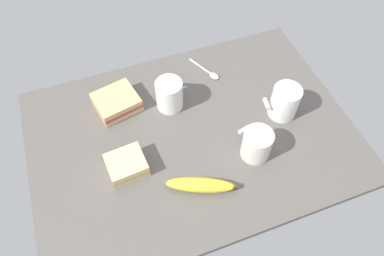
{
  "coord_description": "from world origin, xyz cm",
  "views": [
    {
      "loc": [
        19.43,
        52.77,
        86.09
      ],
      "look_at": [
        0.0,
        0.0,
        5.0
      ],
      "focal_mm": 33.46,
      "sensor_mm": 36.0,
      "label": 1
    }
  ],
  "objects_px": {
    "coffee_mug_milky": "(257,144)",
    "coffee_mug_spare": "(285,102)",
    "coffee_mug_black": "(169,94)",
    "spoon": "(208,72)",
    "sandwich_side": "(117,102)",
    "banana": "(201,185)",
    "sandwich_main": "(127,165)"
  },
  "relations": [
    {
      "from": "sandwich_main",
      "to": "sandwich_side",
      "type": "bearing_deg",
      "value": -96.53
    },
    {
      "from": "coffee_mug_milky",
      "to": "banana",
      "type": "xyz_separation_m",
      "value": [
        0.18,
        0.05,
        -0.03
      ]
    },
    {
      "from": "banana",
      "to": "spoon",
      "type": "bearing_deg",
      "value": -114.58
    },
    {
      "from": "coffee_mug_spare",
      "to": "spoon",
      "type": "relative_size",
      "value": 0.85
    },
    {
      "from": "coffee_mug_spare",
      "to": "spoon",
      "type": "distance_m",
      "value": 0.27
    },
    {
      "from": "coffee_mug_black",
      "to": "banana",
      "type": "relative_size",
      "value": 0.57
    },
    {
      "from": "coffee_mug_black",
      "to": "spoon",
      "type": "relative_size",
      "value": 0.84
    },
    {
      "from": "coffee_mug_black",
      "to": "coffee_mug_milky",
      "type": "distance_m",
      "value": 0.29
    },
    {
      "from": "sandwich_main",
      "to": "spoon",
      "type": "distance_m",
      "value": 0.41
    },
    {
      "from": "sandwich_main",
      "to": "spoon",
      "type": "relative_size",
      "value": 0.87
    },
    {
      "from": "sandwich_side",
      "to": "banana",
      "type": "xyz_separation_m",
      "value": [
        -0.14,
        0.33,
        -0.0
      ]
    },
    {
      "from": "coffee_mug_milky",
      "to": "sandwich_main",
      "type": "bearing_deg",
      "value": -11.85
    },
    {
      "from": "coffee_mug_milky",
      "to": "spoon",
      "type": "height_order",
      "value": "coffee_mug_milky"
    },
    {
      "from": "coffee_mug_milky",
      "to": "coffee_mug_black",
      "type": "bearing_deg",
      "value": -55.67
    },
    {
      "from": "coffee_mug_black",
      "to": "coffee_mug_spare",
      "type": "relative_size",
      "value": 0.98
    },
    {
      "from": "coffee_mug_milky",
      "to": "coffee_mug_spare",
      "type": "xyz_separation_m",
      "value": [
        -0.13,
        -0.1,
        0.01
      ]
    },
    {
      "from": "coffee_mug_spare",
      "to": "sandwich_side",
      "type": "distance_m",
      "value": 0.49
    },
    {
      "from": "sandwich_side",
      "to": "coffee_mug_milky",
      "type": "bearing_deg",
      "value": 137.53
    },
    {
      "from": "coffee_mug_black",
      "to": "spoon",
      "type": "height_order",
      "value": "coffee_mug_black"
    },
    {
      "from": "coffee_mug_milky",
      "to": "sandwich_side",
      "type": "bearing_deg",
      "value": -42.47
    },
    {
      "from": "coffee_mug_black",
      "to": "banana",
      "type": "xyz_separation_m",
      "value": [
        0.01,
        0.29,
        -0.03
      ]
    },
    {
      "from": "coffee_mug_spare",
      "to": "sandwich_side",
      "type": "relative_size",
      "value": 0.73
    },
    {
      "from": "coffee_mug_milky",
      "to": "coffee_mug_spare",
      "type": "distance_m",
      "value": 0.17
    },
    {
      "from": "coffee_mug_black",
      "to": "sandwich_main",
      "type": "height_order",
      "value": "coffee_mug_black"
    },
    {
      "from": "sandwich_side",
      "to": "banana",
      "type": "bearing_deg",
      "value": 112.27
    },
    {
      "from": "coffee_mug_black",
      "to": "sandwich_side",
      "type": "bearing_deg",
      "value": -17.52
    },
    {
      "from": "coffee_mug_spare",
      "to": "sandwich_main",
      "type": "distance_m",
      "value": 0.47
    },
    {
      "from": "coffee_mug_milky",
      "to": "coffee_mug_spare",
      "type": "bearing_deg",
      "value": -143.98
    },
    {
      "from": "coffee_mug_black",
      "to": "sandwich_side",
      "type": "relative_size",
      "value": 0.72
    },
    {
      "from": "coffee_mug_black",
      "to": "coffee_mug_milky",
      "type": "height_order",
      "value": "coffee_mug_black"
    },
    {
      "from": "coffee_mug_milky",
      "to": "sandwich_main",
      "type": "distance_m",
      "value": 0.34
    },
    {
      "from": "banana",
      "to": "coffee_mug_spare",
      "type": "bearing_deg",
      "value": -154.83
    }
  ]
}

